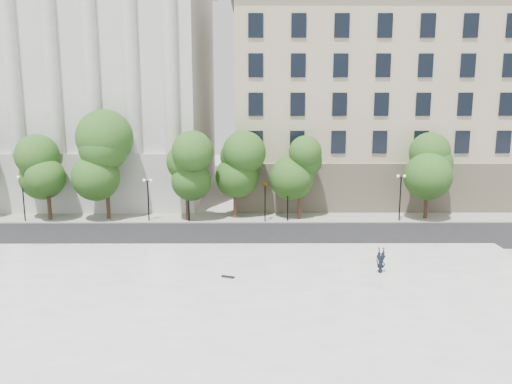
# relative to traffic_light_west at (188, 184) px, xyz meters

# --- Properties ---
(ground) EXTENTS (160.00, 160.00, 0.00)m
(ground) POSITION_rel_traffic_light_west_xyz_m (2.15, -22.30, -3.64)
(ground) COLOR #B1B0A8
(ground) RESTS_ON ground
(plaza) EXTENTS (44.00, 22.00, 0.45)m
(plaza) POSITION_rel_traffic_light_west_xyz_m (2.15, -19.30, -3.41)
(plaza) COLOR white
(plaza) RESTS_ON ground
(street) EXTENTS (60.00, 8.00, 0.02)m
(street) POSITION_rel_traffic_light_west_xyz_m (2.15, -4.30, -3.63)
(street) COLOR black
(street) RESTS_ON ground
(far_sidewalk) EXTENTS (60.00, 4.00, 0.12)m
(far_sidewalk) POSITION_rel_traffic_light_west_xyz_m (2.15, 1.70, -3.58)
(far_sidewalk) COLOR #A8A69B
(far_sidewalk) RESTS_ON ground
(building_west) EXTENTS (31.50, 27.65, 25.60)m
(building_west) POSITION_rel_traffic_light_west_xyz_m (-14.85, 16.27, 9.25)
(building_west) COLOR silver
(building_west) RESTS_ON ground
(building_east) EXTENTS (36.00, 26.15, 23.00)m
(building_east) POSITION_rel_traffic_light_west_xyz_m (22.15, 16.61, 7.50)
(building_east) COLOR #B6AA8A
(building_east) RESTS_ON ground
(traffic_light_west) EXTENTS (0.39, 1.62, 4.15)m
(traffic_light_west) POSITION_rel_traffic_light_west_xyz_m (0.00, 0.00, 0.00)
(traffic_light_west) COLOR black
(traffic_light_west) RESTS_ON ground
(traffic_light_east) EXTENTS (0.85, 1.91, 4.25)m
(traffic_light_east) POSITION_rel_traffic_light_west_xyz_m (6.99, 0.00, 0.11)
(traffic_light_east) COLOR black
(traffic_light_east) RESTS_ON ground
(person_lying) EXTENTS (0.71, 1.67, 0.44)m
(person_lying) POSITION_rel_traffic_light_west_xyz_m (13.91, -14.77, -2.97)
(person_lying) COLOR black
(person_lying) RESTS_ON plaza
(skateboard) EXTENTS (0.85, 0.50, 0.09)m
(skateboard) POSITION_rel_traffic_light_west_xyz_m (4.38, -15.60, -3.15)
(skateboard) COLOR black
(skateboard) RESTS_ON plaza
(street_trees) EXTENTS (46.26, 4.98, 7.99)m
(street_trees) POSITION_rel_traffic_light_west_xyz_m (-2.16, 1.02, 1.41)
(street_trees) COLOR #382619
(street_trees) RESTS_ON ground
(lamp_posts) EXTENTS (35.47, 0.28, 4.41)m
(lamp_posts) POSITION_rel_traffic_light_west_xyz_m (2.50, 0.30, -0.68)
(lamp_posts) COLOR black
(lamp_posts) RESTS_ON ground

